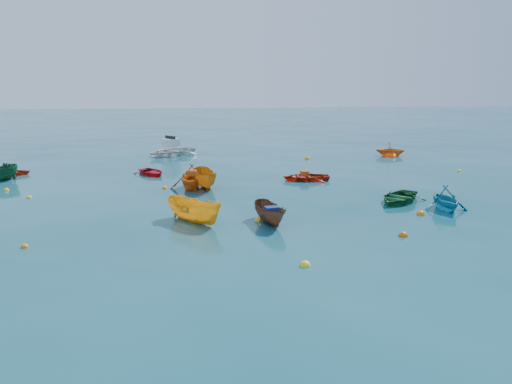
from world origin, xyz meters
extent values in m
plane|color=#0A3E4A|center=(0.00, 0.00, 0.00)|extent=(160.00, 160.00, 0.00)
imported|color=brown|center=(0.18, 0.58, 0.00)|extent=(1.58, 2.86, 1.05)
imported|color=orange|center=(-3.46, 8.08, 0.00)|extent=(2.83, 3.18, 1.54)
imported|color=#FDAD16|center=(-3.17, 1.08, 0.00)|extent=(3.12, 3.15, 1.25)
imported|color=#135124|center=(7.38, 3.75, 0.00)|extent=(3.79, 3.84, 0.65)
imported|color=teal|center=(9.06, 2.03, 0.00)|extent=(2.18, 2.51, 1.30)
imported|color=red|center=(-15.53, 13.08, 0.00)|extent=(3.03, 2.49, 0.55)
imported|color=#C26E12|center=(-2.66, 8.03, 0.00)|extent=(1.70, 3.40, 1.26)
imported|color=#B6270F|center=(3.65, 9.63, 0.00)|extent=(3.01, 2.22, 0.61)
imported|color=#AB0E16|center=(-6.21, 12.42, 0.00)|extent=(2.93, 3.16, 0.53)
imported|color=orange|center=(12.41, 18.25, 0.00)|extent=(2.56, 2.28, 1.23)
imported|color=silver|center=(-5.43, 20.62, 0.00)|extent=(5.30, 5.21, 1.50)
cube|color=navy|center=(0.21, 0.43, 0.66)|extent=(0.65, 0.54, 0.28)
cube|color=#C05913|center=(-3.46, 8.13, 0.91)|extent=(0.63, 0.50, 0.28)
cube|color=#BD5013|center=(3.55, 9.64, 0.45)|extent=(0.50, 0.64, 0.30)
sphere|color=orange|center=(-9.65, -1.62, 0.00)|extent=(0.29, 0.29, 0.29)
sphere|color=yellow|center=(0.71, -4.62, 0.00)|extent=(0.39, 0.39, 0.39)
sphere|color=#D4600B|center=(5.39, -1.81, 0.00)|extent=(0.39, 0.39, 0.39)
sphere|color=yellow|center=(-14.03, 8.55, 0.00)|extent=(0.31, 0.31, 0.31)
sphere|color=orange|center=(-5.03, 8.10, 0.00)|extent=(0.30, 0.30, 0.30)
sphere|color=yellow|center=(-0.32, 0.99, 0.00)|extent=(0.35, 0.35, 0.35)
sphere|color=orange|center=(7.48, 1.24, 0.00)|extent=(0.39, 0.39, 0.39)
sphere|color=yellow|center=(-12.14, 6.57, 0.00)|extent=(0.29, 0.29, 0.29)
sphere|color=orange|center=(5.35, 17.47, 0.00)|extent=(0.38, 0.38, 0.38)
sphere|color=yellow|center=(14.65, 11.29, 0.00)|extent=(0.30, 0.30, 0.30)
camera|label=1|loc=(-2.68, -20.62, 6.48)|focal=35.00mm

